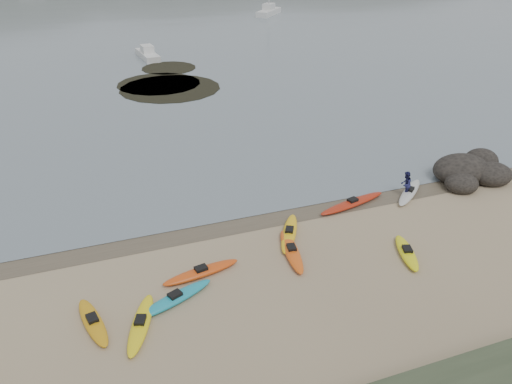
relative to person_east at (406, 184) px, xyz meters
name	(u,v)px	position (x,y,z in m)	size (l,w,h in m)	color
ground	(256,216)	(-9.05, 0.80, -0.78)	(600.00, 600.00, 0.00)	tan
wet_sand	(258,219)	(-9.05, 0.50, -0.78)	(60.00, 60.00, 0.00)	brown
kayaks	(278,252)	(-9.28, -3.02, -0.61)	(20.83, 9.06, 0.34)	yellow
person_east	(406,184)	(0.00, 0.00, 0.00)	(0.76, 0.59, 1.56)	navy
rock_cluster	(470,175)	(5.31, 0.59, -0.53)	(5.35, 3.95, 1.85)	black
kelp_mats	(166,83)	(-8.66, 28.75, -0.75)	(9.87, 15.85, 0.04)	black
moored_boats	(84,10)	(-13.91, 80.07, -0.24)	(109.55, 83.21, 1.27)	silver
far_hills	(186,8)	(30.33, 194.77, -16.71)	(550.00, 135.00, 80.00)	#384235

